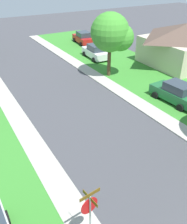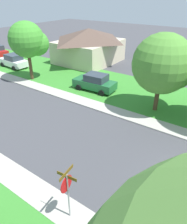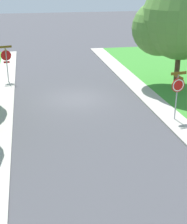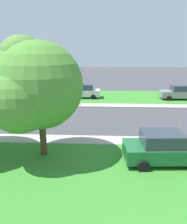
# 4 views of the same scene
# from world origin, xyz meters

# --- Properties ---
(ground_plane) EXTENTS (120.00, 120.00, 0.00)m
(ground_plane) POSITION_xyz_m (0.00, 0.00, 0.00)
(ground_plane) COLOR #424247
(stop_sign_near_corner) EXTENTS (0.91, 0.91, 2.77)m
(stop_sign_near_corner) POSITION_xyz_m (4.48, -4.76, 1.88)
(stop_sign_near_corner) COLOR #9E9EA3
(stop_sign_near_corner) RESTS_ON ground
(stop_sign_far_corner) EXTENTS (0.92, 0.92, 2.77)m
(stop_sign_far_corner) POSITION_xyz_m (-4.74, 4.61, 1.89)
(stop_sign_far_corner) COLOR #9E9EA3
(stop_sign_far_corner) RESTS_ON ground
(tree_corner_large) EXTENTS (5.82, 5.41, 7.50)m
(tree_corner_large) POSITION_xyz_m (-7.01, -1.20, 4.62)
(tree_corner_large) COLOR #4C3823
(tree_corner_large) RESTS_ON ground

